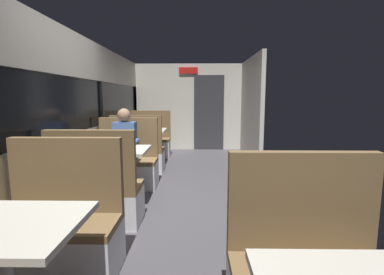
{
  "coord_description": "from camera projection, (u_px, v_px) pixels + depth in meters",
  "views": [
    {
      "loc": [
        0.22,
        -3.59,
        1.44
      ],
      "look_at": [
        0.15,
        0.51,
        0.85
      ],
      "focal_mm": 26.84,
      "sensor_mm": 36.0,
      "label": 1
    }
  ],
  "objects": [
    {
      "name": "bench_mid_window_facing_end",
      "position": [
        98.0,
        196.0,
        3.23
      ],
      "size": [
        0.95,
        0.5,
        1.1
      ],
      "color": "silver",
      "rests_on": "ground_plane"
    },
    {
      "name": "coffee_cup_primary",
      "position": [
        146.0,
        128.0,
        6.05
      ],
      "size": [
        0.07,
        0.07,
        0.09
      ],
      "color": "#B23333",
      "rests_on": "dining_table_far_window"
    },
    {
      "name": "dining_table_near_window",
      "position": [
        0.0,
        240.0,
        1.62
      ],
      "size": [
        0.9,
        0.7,
        0.74
      ],
      "color": "#9E9EA3",
      "rests_on": "ground_plane"
    },
    {
      "name": "bench_far_window_facing_entry",
      "position": [
        150.0,
        143.0,
        6.87
      ],
      "size": [
        0.95,
        0.5,
        1.1
      ],
      "color": "silver",
      "rests_on": "ground_plane"
    },
    {
      "name": "carriage_window_panel_left",
      "position": [
        65.0,
        123.0,
        3.63
      ],
      "size": [
        0.09,
        8.48,
        2.3
      ],
      "color": "beige",
      "rests_on": "ground_plane"
    },
    {
      "name": "carriage_end_bulkhead",
      "position": [
        191.0,
        108.0,
        7.75
      ],
      "size": [
        2.9,
        0.11,
        2.3
      ],
      "color": "beige",
      "rests_on": "ground_plane"
    },
    {
      "name": "seated_passenger",
      "position": [
        126.0,
        154.0,
        4.51
      ],
      "size": [
        0.47,
        0.55,
        1.26
      ],
      "color": "#26262D",
      "rests_on": "ground_plane"
    },
    {
      "name": "dining_table_far_window",
      "position": [
        145.0,
        134.0,
        6.13
      ],
      "size": [
        0.9,
        0.7,
        0.74
      ],
      "color": "#9E9EA3",
      "rests_on": "ground_plane"
    },
    {
      "name": "dining_table_mid_window",
      "position": [
        114.0,
        156.0,
        3.88
      ],
      "size": [
        0.9,
        0.7,
        0.74
      ],
      "color": "#9E9EA3",
      "rests_on": "ground_plane"
    },
    {
      "name": "bench_far_window_facing_end",
      "position": [
        138.0,
        155.0,
        5.49
      ],
      "size": [
        0.95,
        0.5,
        1.1
      ],
      "color": "silver",
      "rests_on": "ground_plane"
    },
    {
      "name": "bench_near_window_facing_entry",
      "position": [
        61.0,
        233.0,
        2.35
      ],
      "size": [
        0.95,
        0.5,
        1.1
      ],
      "color": "silver",
      "rests_on": "ground_plane"
    },
    {
      "name": "carriage_aisle_panel_right",
      "position": [
        250.0,
        109.0,
        6.55
      ],
      "size": [
        0.08,
        2.4,
        2.3
      ],
      "primitive_type": "cube",
      "color": "beige",
      "rests_on": "ground_plane"
    },
    {
      "name": "ground_plane",
      "position": [
        180.0,
        208.0,
        3.77
      ],
      "size": [
        3.3,
        9.2,
        0.02
      ],
      "primitive_type": "cube",
      "color": "#423F44"
    },
    {
      "name": "bench_mid_window_facing_entry",
      "position": [
        127.0,
        166.0,
        4.61
      ],
      "size": [
        0.95,
        0.5,
        1.1
      ],
      "color": "silver",
      "rests_on": "ground_plane"
    }
  ]
}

